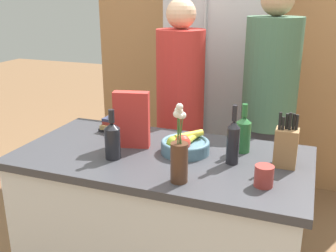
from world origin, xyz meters
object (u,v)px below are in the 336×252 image
object	(u,v)px
refrigerator	(221,79)
flower_vase	(179,156)
bottle_oil	(233,141)
person_in_blue	(269,105)
knife_block	(286,146)
bottle_wine	(243,133)
fruit_bowl	(185,145)
person_at_sink	(180,109)
cereal_box	(132,120)
book_stack	(119,125)
coffee_mug	(264,176)
bottle_vinegar	(113,139)

from	to	relation	value
refrigerator	flower_vase	distance (m)	1.73
bottle_oil	person_in_blue	size ratio (longest dim) A/B	0.17
knife_block	person_in_blue	world-z (taller)	person_in_blue
knife_block	bottle_wine	distance (m)	0.24
fruit_bowl	person_at_sink	world-z (taller)	person_at_sink
refrigerator	bottle_oil	size ratio (longest dim) A/B	6.95
refrigerator	cereal_box	size ratio (longest dim) A/B	6.72
cereal_box	refrigerator	bearing A→B (deg)	84.35
book_stack	flower_vase	bearing A→B (deg)	-42.56
fruit_bowl	flower_vase	xyz separation A→B (m)	(0.08, -0.31, 0.08)
coffee_mug	bottle_wine	world-z (taller)	bottle_wine
fruit_bowl	cereal_box	distance (m)	0.31
refrigerator	fruit_bowl	bearing A→B (deg)	-83.91
bottle_oil	bottle_wine	distance (m)	0.17
person_at_sink	cereal_box	bearing A→B (deg)	-115.20
coffee_mug	bottle_vinegar	bearing A→B (deg)	177.01
refrigerator	bottle_wine	world-z (taller)	refrigerator
person_in_blue	knife_block	bearing A→B (deg)	-101.68
fruit_bowl	bottle_oil	world-z (taller)	bottle_oil
bottle_vinegar	person_in_blue	distance (m)	1.15
fruit_bowl	flower_vase	bearing A→B (deg)	-75.81
fruit_bowl	knife_block	world-z (taller)	knife_block
person_at_sink	person_in_blue	distance (m)	0.59
flower_vase	person_at_sink	xyz separation A→B (m)	(-0.33, 0.98, -0.09)
coffee_mug	bottle_wine	bearing A→B (deg)	113.88
flower_vase	knife_block	bearing A→B (deg)	38.75
knife_block	book_stack	xyz separation A→B (m)	(-0.97, 0.18, -0.06)
knife_block	flower_vase	distance (m)	0.53
bottle_vinegar	person_at_sink	xyz separation A→B (m)	(0.06, 0.85, -0.07)
refrigerator	coffee_mug	distance (m)	1.73
refrigerator	person_at_sink	xyz separation A→B (m)	(-0.10, -0.73, -0.07)
fruit_bowl	book_stack	world-z (taller)	fruit_bowl
knife_block	flower_vase	world-z (taller)	flower_vase
flower_vase	fruit_bowl	bearing A→B (deg)	104.19
bottle_oil	person_in_blue	xyz separation A→B (m)	(0.07, 0.82, -0.03)
book_stack	cereal_box	bearing A→B (deg)	-47.64
knife_block	coffee_mug	distance (m)	0.26
coffee_mug	person_at_sink	xyz separation A→B (m)	(-0.68, 0.89, -0.01)
bottle_wine	person_in_blue	size ratio (longest dim) A/B	0.15
knife_block	bottle_wine	size ratio (longest dim) A/B	1.04
cereal_box	coffee_mug	bearing A→B (deg)	-16.80
flower_vase	person_in_blue	size ratio (longest dim) A/B	0.20
flower_vase	bottle_oil	distance (m)	0.32
refrigerator	book_stack	world-z (taller)	refrigerator
fruit_bowl	knife_block	xyz separation A→B (m)	(0.49, 0.02, 0.05)
refrigerator	bottle_oil	bearing A→B (deg)	-74.38
knife_block	person_at_sink	xyz separation A→B (m)	(-0.74, 0.65, -0.07)
flower_vase	bottle_vinegar	bearing A→B (deg)	161.85
refrigerator	flower_vase	world-z (taller)	refrigerator
fruit_bowl	bottle_wine	distance (m)	0.31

